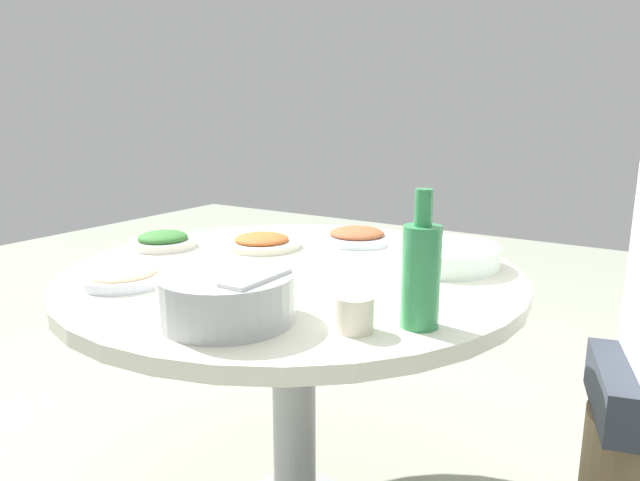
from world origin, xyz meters
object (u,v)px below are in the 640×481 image
dish_noodles (123,277)px  tea_cup_near (422,233)px  round_dining_table (293,307)px  dish_stirfry (357,236)px  dish_tofu_braise (262,242)px  green_bottle (421,273)px  tea_cup_far (355,313)px  soup_bowl (443,256)px  dish_greens (163,241)px  rice_bowl (227,296)px

dish_noodles → tea_cup_near: tea_cup_near is taller
round_dining_table → dish_stirfry: size_ratio=5.22×
dish_tofu_braise → green_bottle: size_ratio=0.87×
dish_tofu_braise → tea_cup_near: size_ratio=2.86×
tea_cup_far → dish_stirfry: bearing=-151.4°
dish_stirfry → tea_cup_far: tea_cup_far is taller
soup_bowl → dish_noodles: soup_bowl is taller
dish_tofu_braise → tea_cup_far: bearing=52.1°
dish_tofu_braise → dish_greens: dish_greens is taller
dish_greens → tea_cup_near: bearing=128.5°
dish_stirfry → dish_noodles: (0.67, -0.26, -0.00)m
tea_cup_far → dish_greens: bearing=-109.0°
soup_bowl → tea_cup_near: 0.30m
dish_tofu_braise → green_bottle: bearing=61.9°
dish_greens → green_bottle: (0.19, 0.90, 0.09)m
dish_stirfry → green_bottle: green_bottle is taller
rice_bowl → tea_cup_far: bearing=109.6°
dish_noodles → tea_cup_far: tea_cup_far is taller
rice_bowl → dish_tofu_braise: size_ratio=1.17×
soup_bowl → dish_stirfry: size_ratio=1.40×
dish_stirfry → tea_cup_near: tea_cup_near is taller
dish_stirfry → tea_cup_near: (-0.12, 0.16, 0.01)m
soup_bowl → green_bottle: 0.46m
rice_bowl → dish_stirfry: (-0.73, -0.11, -0.03)m
green_bottle → tea_cup_near: (-0.68, -0.28, -0.08)m
round_dining_table → soup_bowl: bearing=125.9°
soup_bowl → dish_stirfry: (-0.12, -0.33, -0.01)m
dish_stirfry → tea_cup_near: bearing=127.6°
dish_greens → green_bottle: green_bottle is taller
green_bottle → dish_greens: bearing=-102.0°
dish_stirfry → dish_noodles: size_ratio=1.13×
dish_stirfry → tea_cup_near: 0.20m
dish_tofu_braise → dish_greens: (0.16, -0.25, 0.00)m
round_dining_table → green_bottle: green_bottle is taller
dish_noodles → dish_stirfry: bearing=159.3°
dish_stirfry → tea_cup_near: size_ratio=2.81×
rice_bowl → round_dining_table: bearing=-163.9°
dish_tofu_braise → dish_noodles: 0.47m
dish_stirfry → soup_bowl: bearing=69.3°
soup_bowl → dish_tofu_braise: size_ratio=1.37×
round_dining_table → rice_bowl: rice_bowl is taller
dish_noodles → green_bottle: bearing=99.5°
round_dining_table → dish_tofu_braise: dish_tofu_braise is taller
rice_bowl → dish_greens: size_ratio=1.39×
round_dining_table → tea_cup_near: 0.52m
rice_bowl → tea_cup_near: rice_bowl is taller
soup_bowl → green_bottle: green_bottle is taller
rice_bowl → dish_noodles: (-0.05, -0.37, -0.03)m
green_bottle → tea_cup_near: 0.74m
dish_tofu_braise → green_bottle: 0.74m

